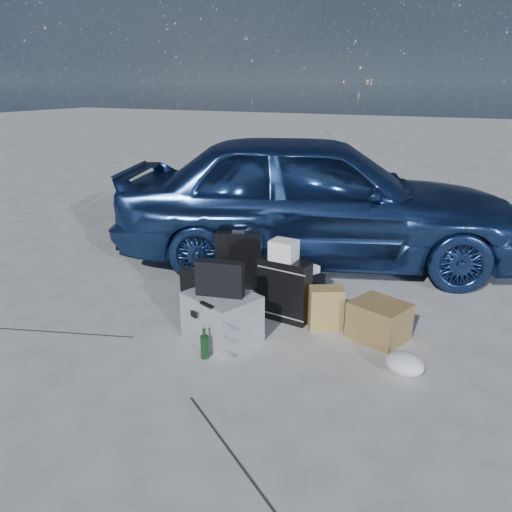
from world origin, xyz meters
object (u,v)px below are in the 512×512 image
(briefcase, at_px, (200,286))
(car, at_px, (315,198))
(pelican_case, at_px, (222,317))
(cardboard_box, at_px, (379,321))
(suitcase_left, at_px, (239,260))
(duffel_bag, at_px, (292,284))
(suitcase_right, at_px, (284,290))
(green_bottle, at_px, (205,343))

(briefcase, bearing_deg, car, 76.53)
(pelican_case, height_order, briefcase, pelican_case)
(car, bearing_deg, briefcase, 140.28)
(briefcase, bearing_deg, cardboard_box, 7.37)
(briefcase, height_order, suitcase_left, suitcase_left)
(duffel_bag, distance_m, cardboard_box, 1.05)
(duffel_bag, bearing_deg, pelican_case, -87.91)
(car, height_order, suitcase_left, car)
(duffel_bag, bearing_deg, briefcase, -134.74)
(suitcase_left, height_order, suitcase_right, suitcase_left)
(pelican_case, relative_size, green_bottle, 2.11)
(cardboard_box, relative_size, green_bottle, 1.63)
(pelican_case, distance_m, cardboard_box, 1.31)
(pelican_case, distance_m, suitcase_left, 1.13)
(duffel_bag, bearing_deg, cardboard_box, -10.59)
(pelican_case, bearing_deg, suitcase_left, 131.19)
(suitcase_left, height_order, green_bottle, suitcase_left)
(duffel_bag, distance_m, green_bottle, 1.36)
(suitcase_right, distance_m, green_bottle, 0.96)
(pelican_case, height_order, suitcase_right, suitcase_right)
(pelican_case, height_order, cardboard_box, pelican_case)
(suitcase_right, xyz_separation_m, cardboard_box, (0.85, 0.01, -0.12))
(pelican_case, bearing_deg, car, 109.93)
(cardboard_box, bearing_deg, green_bottle, -141.70)
(green_bottle, bearing_deg, cardboard_box, 38.30)
(briefcase, distance_m, suitcase_left, 0.55)
(briefcase, bearing_deg, pelican_case, -37.78)
(suitcase_left, xyz_separation_m, suitcase_right, (0.71, -0.49, -0.02))
(briefcase, relative_size, suitcase_right, 0.74)
(cardboard_box, bearing_deg, suitcase_right, -179.60)
(cardboard_box, distance_m, green_bottle, 1.46)
(briefcase, distance_m, cardboard_box, 1.73)
(suitcase_left, relative_size, cardboard_box, 1.41)
(suitcase_right, relative_size, duffel_bag, 0.95)
(briefcase, xyz_separation_m, suitcase_left, (0.17, 0.51, 0.14))
(suitcase_right, xyz_separation_m, green_bottle, (-0.29, -0.90, -0.15))
(car, height_order, briefcase, car)
(duffel_bag, bearing_deg, suitcase_left, -169.39)
(green_bottle, bearing_deg, briefcase, 123.71)
(briefcase, height_order, suitcase_right, suitcase_right)
(car, height_order, duffel_bag, car)
(duffel_bag, relative_size, cardboard_box, 1.40)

